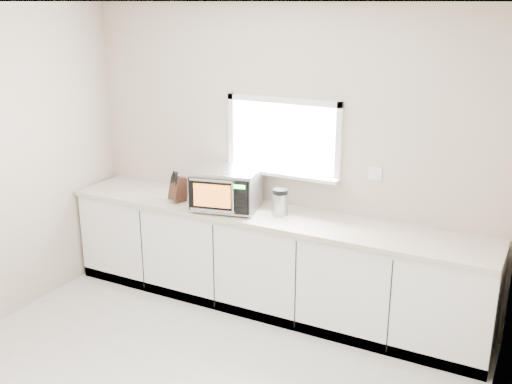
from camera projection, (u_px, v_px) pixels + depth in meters
The scene contains 7 objects.
back_wall at pixel (284, 157), 5.40m from camera, with size 4.00×0.17×2.70m.
cabinets at pixel (269, 262), 5.43m from camera, with size 3.92×0.60×0.88m, color white.
countertop at pixel (268, 215), 5.28m from camera, with size 3.92×0.64×0.04m, color beige.
microwave at pixel (226, 188), 5.33m from camera, with size 0.65×0.55×0.37m.
knife_block at pixel (179, 188), 5.54m from camera, with size 0.13×0.22×0.30m.
cutting_board at pixel (222, 180), 5.71m from camera, with size 0.31×0.31×0.02m, color #9A693B.
coffee_grinder at pixel (280, 202), 5.20m from camera, with size 0.14×0.14×0.24m.
Camera 1 is at (2.20, -2.76, 2.71)m, focal length 42.00 mm.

